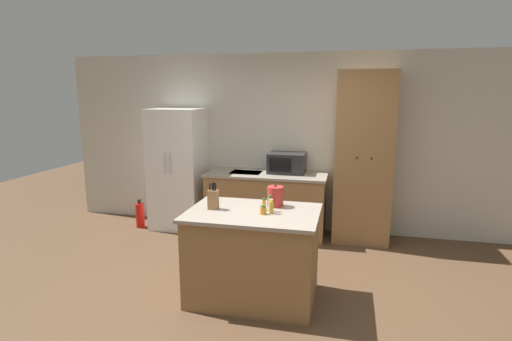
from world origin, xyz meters
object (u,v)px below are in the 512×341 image
object	(u,v)px
spice_bottle_amber_oil	(263,210)
kettle	(275,196)
microwave	(287,163)
knife_block	(213,199)
fire_extinguisher	(140,215)
pantry_cabinet	(363,158)
refrigerator	(178,169)
spice_bottle_short_red	(264,205)
spice_bottle_green_herb	(271,207)
spice_bottle_tall_dark	(270,204)

from	to	relation	value
spice_bottle_amber_oil	kettle	bearing A→B (deg)	78.04
microwave	knife_block	distance (m)	2.02
knife_block	fire_extinguisher	bearing A→B (deg)	136.63
pantry_cabinet	knife_block	distance (m)	2.43
refrigerator	microwave	xyz separation A→B (m)	(1.64, 0.10, 0.14)
pantry_cabinet	knife_block	size ratio (longest dim) A/B	8.46
refrigerator	knife_block	xyz separation A→B (m)	(1.22, -1.88, 0.11)
spice_bottle_short_red	kettle	xyz separation A→B (m)	(0.08, 0.17, 0.04)
pantry_cabinet	knife_block	world-z (taller)	pantry_cabinet
knife_block	spice_bottle_amber_oil	xyz separation A→B (m)	(0.52, -0.06, -0.06)
microwave	spice_bottle_amber_oil	world-z (taller)	microwave
refrigerator	spice_bottle_short_red	xyz separation A→B (m)	(1.72, -1.81, 0.06)
pantry_cabinet	spice_bottle_short_red	bearing A→B (deg)	-117.83
pantry_cabinet	microwave	bearing A→B (deg)	177.05
pantry_cabinet	knife_block	xyz separation A→B (m)	(-1.48, -1.92, -0.16)
knife_block	spice_bottle_green_herb	xyz separation A→B (m)	(0.59, -0.02, -0.04)
refrigerator	knife_block	distance (m)	2.24
spice_bottle_short_red	kettle	world-z (taller)	kettle
spice_bottle_amber_oil	spice_bottle_green_herb	distance (m)	0.08
spice_bottle_short_red	fire_extinguisher	world-z (taller)	spice_bottle_short_red
spice_bottle_short_red	fire_extinguisher	xyz separation A→B (m)	(-2.29, 1.63, -0.77)
spice_bottle_short_red	knife_block	bearing A→B (deg)	-172.27
knife_block	spice_bottle_amber_oil	distance (m)	0.52
refrigerator	fire_extinguisher	size ratio (longest dim) A/B	4.11
pantry_cabinet	spice_bottle_tall_dark	xyz separation A→B (m)	(-0.91, -1.88, -0.18)
knife_block	spice_bottle_green_herb	size ratio (longest dim) A/B	1.95
knife_block	spice_bottle_short_red	world-z (taller)	knife_block
refrigerator	knife_block	world-z (taller)	refrigerator
pantry_cabinet	spice_bottle_green_herb	size ratio (longest dim) A/B	16.50
microwave	fire_extinguisher	world-z (taller)	microwave
microwave	spice_bottle_tall_dark	bearing A→B (deg)	-85.72
microwave	spice_bottle_green_herb	distance (m)	2.01
spice_bottle_tall_dark	spice_bottle_short_red	distance (m)	0.07
fire_extinguisher	pantry_cabinet	bearing A→B (deg)	3.98
spice_bottle_amber_oil	kettle	distance (m)	0.31
spice_bottle_short_red	fire_extinguisher	distance (m)	2.91
spice_bottle_short_red	microwave	bearing A→B (deg)	92.30
spice_bottle_short_red	spice_bottle_amber_oil	distance (m)	0.13
spice_bottle_short_red	spice_bottle_green_herb	bearing A→B (deg)	-45.10
spice_bottle_tall_dark	kettle	size ratio (longest dim) A/B	0.72
kettle	spice_bottle_green_herb	bearing A→B (deg)	-87.53
spice_bottle_amber_oil	spice_bottle_tall_dark	bearing A→B (deg)	63.77
pantry_cabinet	fire_extinguisher	xyz separation A→B (m)	(-3.27, -0.23, -0.97)
spice_bottle_green_herb	pantry_cabinet	bearing A→B (deg)	65.49
spice_bottle_short_red	spice_bottle_amber_oil	size ratio (longest dim) A/B	1.44
spice_bottle_green_herb	spice_bottle_tall_dark	bearing A→B (deg)	109.04
microwave	spice_bottle_green_herb	bearing A→B (deg)	-85.19
pantry_cabinet	spice_bottle_green_herb	bearing A→B (deg)	-114.51
pantry_cabinet	kettle	distance (m)	1.92
knife_block	fire_extinguisher	world-z (taller)	knife_block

